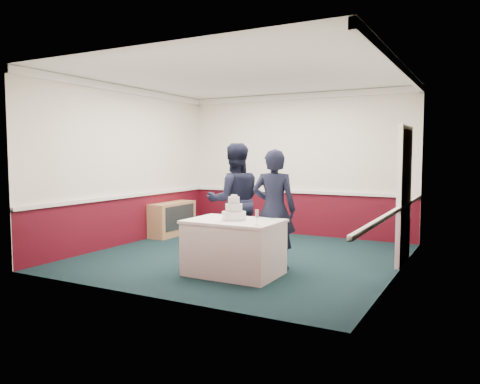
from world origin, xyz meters
The scene contains 9 objects.
ground centered at (0.00, 0.00, 0.00)m, with size 5.00×5.00×0.00m, color black.
room_shell centered at (0.08, 0.61, 1.97)m, with size 5.00×5.00×3.00m.
sideboard centered at (-2.28, 1.13, 0.35)m, with size 0.41×1.20×0.70m.
cake_table centered at (0.44, -1.10, 0.40)m, with size 1.32×0.92×0.79m.
wedding_cake centered at (0.44, -1.10, 0.90)m, with size 0.35×0.35×0.36m.
cake_knife centered at (0.41, -1.30, 0.79)m, with size 0.01×0.22×0.01m, color silver.
champagne_flute centered at (0.94, -1.38, 0.93)m, with size 0.05×0.05×0.21m.
person_man centered at (-0.06, -0.17, 0.95)m, with size 0.92×0.72×1.90m, color black.
person_woman centered at (0.80, -0.51, 0.90)m, with size 0.66×0.43×1.80m, color black.
Camera 1 is at (3.63, -6.87, 1.73)m, focal length 35.00 mm.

